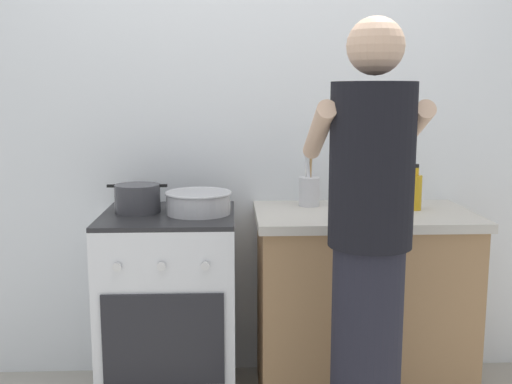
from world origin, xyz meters
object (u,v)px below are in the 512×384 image
at_px(oil_bottle, 415,191).
at_px(utensil_crock, 309,186).
at_px(person, 369,256).
at_px(pot, 138,198).
at_px(spice_bottle, 364,205).
at_px(mixing_bowl, 198,202).
at_px(stove_range, 170,308).

bearing_deg(oil_bottle, utensil_crock, 166.02).
distance_m(oil_bottle, person, 0.76).
relative_size(pot, spice_bottle, 3.10).
bearing_deg(person, mixing_bowl, 136.94).
bearing_deg(spice_bottle, oil_bottle, 22.32).
distance_m(stove_range, mixing_bowl, 0.53).
relative_size(stove_range, person, 0.53).
relative_size(spice_bottle, person, 0.05).
bearing_deg(spice_bottle, person, -100.45).
bearing_deg(mixing_bowl, stove_range, 174.23).
distance_m(mixing_bowl, oil_bottle, 1.01).
xyz_separation_m(stove_range, mixing_bowl, (0.14, -0.01, 0.51)).
xyz_separation_m(pot, mixing_bowl, (0.28, -0.04, -0.01)).
bearing_deg(oil_bottle, stove_range, -178.16).
distance_m(utensil_crock, person, 0.79).
xyz_separation_m(pot, utensil_crock, (0.80, 0.13, 0.03)).
relative_size(mixing_bowl, utensil_crock, 0.98).
relative_size(mixing_bowl, person, 0.18).
xyz_separation_m(pot, oil_bottle, (1.29, 0.01, 0.02)).
height_order(mixing_bowl, spice_bottle, mixing_bowl).
distance_m(mixing_bowl, spice_bottle, 0.75).
xyz_separation_m(stove_range, spice_bottle, (0.88, -0.07, 0.49)).
bearing_deg(stove_range, mixing_bowl, -5.77).
height_order(pot, mixing_bowl, pot).
distance_m(stove_range, utensil_crock, 0.88).
bearing_deg(pot, stove_range, -11.81).
bearing_deg(pot, spice_bottle, -5.57).
height_order(pot, utensil_crock, utensil_crock).
height_order(pot, spice_bottle, pot).
bearing_deg(mixing_bowl, utensil_crock, 18.01).
relative_size(utensil_crock, oil_bottle, 1.44).
height_order(utensil_crock, person, person).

